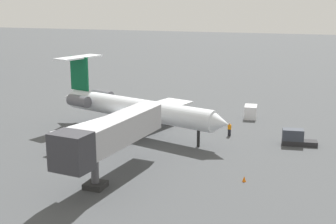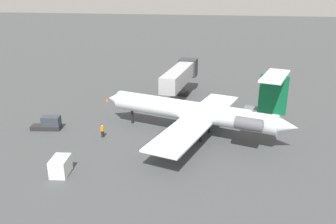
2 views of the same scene
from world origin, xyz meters
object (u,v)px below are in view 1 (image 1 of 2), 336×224
(ground_crew_marshaller, at_px, (229,129))
(traffic_cone_near, at_px, (244,179))
(regional_jet, at_px, (132,107))
(jet_bridge, at_px, (107,136))
(cargo_container_uld, at_px, (251,112))
(baggage_tug_lead, at_px, (296,138))

(ground_crew_marshaller, relative_size, traffic_cone_near, 3.07)
(regional_jet, relative_size, jet_bridge, 1.69)
(regional_jet, height_order, jet_bridge, regional_jet)
(regional_jet, bearing_deg, cargo_container_uld, -46.03)
(traffic_cone_near, bearing_deg, baggage_tug_lead, -15.30)
(ground_crew_marshaller, height_order, cargo_container_uld, cargo_container_uld)
(jet_bridge, relative_size, ground_crew_marshaller, 9.07)
(regional_jet, xyz_separation_m, jet_bridge, (-15.41, -4.40, 0.98))
(jet_bridge, distance_m, baggage_tug_lead, 23.45)
(ground_crew_marshaller, bearing_deg, jet_bridge, 157.10)
(regional_jet, xyz_separation_m, traffic_cone_near, (-11.63, -16.55, -3.04))
(ground_crew_marshaller, distance_m, traffic_cone_near, 15.06)
(regional_jet, relative_size, baggage_tug_lead, 6.21)
(baggage_tug_lead, bearing_deg, traffic_cone_near, 164.70)
(jet_bridge, bearing_deg, ground_crew_marshaller, -22.90)
(traffic_cone_near, bearing_deg, ground_crew_marshaller, 17.36)
(ground_crew_marshaller, relative_size, cargo_container_uld, 0.63)
(regional_jet, distance_m, baggage_tug_lead, 20.38)
(jet_bridge, distance_m, traffic_cone_near, 13.35)
(cargo_container_uld, xyz_separation_m, traffic_cone_near, (-24.21, -3.51, -0.65))
(baggage_tug_lead, relative_size, traffic_cone_near, 7.57)
(baggage_tug_lead, distance_m, cargo_container_uld, 13.10)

